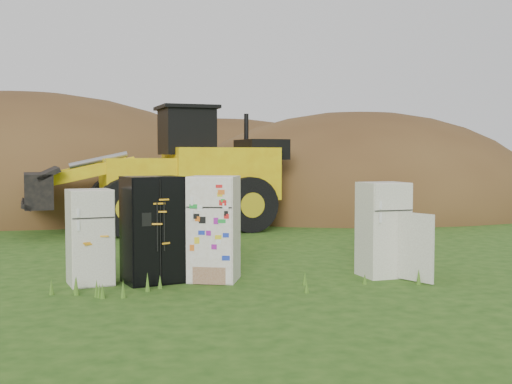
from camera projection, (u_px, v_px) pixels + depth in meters
ground at (245, 280)px, 10.86m from camera, size 120.00×120.00×0.00m
fridge_leftmost at (90, 237)px, 10.46m from camera, size 0.85×0.83×1.55m
fridge_black_side at (153, 229)px, 10.61m from camera, size 1.11×1.00×1.76m
fridge_sticker at (214, 228)px, 10.76m from camera, size 0.96×0.92×1.76m
fridge_open_door at (383, 229)px, 11.15m from camera, size 0.85×0.80×1.64m
wheel_loader at (156, 168)px, 17.75m from camera, size 7.64×4.34×3.48m
dirt_mound_right at (359, 212)px, 23.61m from camera, size 14.02×10.28×7.37m
dirt_mound_left at (21, 210)px, 24.30m from camera, size 18.23×13.67×8.94m
dirt_mound_back at (212, 202)px, 28.45m from camera, size 18.88×12.58×7.44m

